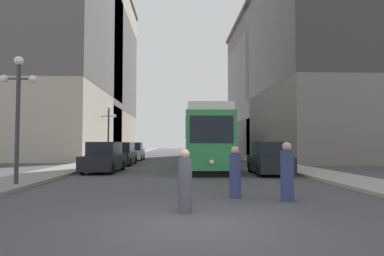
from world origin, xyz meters
TOP-DOWN VIEW (x-y plane):
  - ground_plane at (0.00, 0.00)m, footprint 200.00×200.00m
  - sidewalk_left at (-7.40, 40.00)m, footprint 2.62×120.00m
  - sidewalk_right at (7.40, 40.00)m, footprint 2.62×120.00m
  - streetcar at (1.54, 15.82)m, footprint 2.99×13.42m
  - transit_bus at (4.46, 31.26)m, footprint 2.66×11.35m
  - parked_car_left_near at (-4.79, 26.55)m, footprint 1.93×4.70m
  - parked_car_left_mid at (-4.79, 19.32)m, footprint 1.94×4.91m
  - parked_car_right_far at (4.78, 11.03)m, footprint 2.07×4.41m
  - parked_car_left_far at (-4.79, 12.89)m, footprint 2.05×4.58m
  - pedestrian_crossing_near at (1.47, 3.34)m, footprint 0.37×0.37m
  - pedestrian_crossing_far at (-0.20, 1.13)m, footprint 0.36×0.36m
  - pedestrian_on_sidewalk at (2.93, 2.66)m, footprint 0.40×0.40m
  - lamp_post_left_near at (-6.69, 6.02)m, footprint 1.41×0.36m
  - lamp_post_left_far at (-6.69, 23.14)m, footprint 1.41×0.36m
  - building_left_corner at (-16.42, 47.73)m, footprint 16.02×24.26m
  - building_left_midblock at (-14.38, 32.31)m, footprint 11.95×21.26m
  - building_right_corner at (14.25, 41.74)m, footprint 11.69×17.60m
  - building_right_midblock at (15.59, 26.21)m, footprint 14.37×18.65m

SIDE VIEW (x-z plane):
  - ground_plane at x=0.00m, z-range 0.00..0.00m
  - sidewalk_left at x=-7.40m, z-range 0.00..0.15m
  - sidewalk_right at x=7.40m, z-range 0.00..0.15m
  - pedestrian_crossing_far at x=-0.20m, z-range -0.05..1.54m
  - pedestrian_crossing_near at x=1.47m, z-range -0.06..1.59m
  - pedestrian_on_sidewalk at x=2.93m, z-range -0.06..1.72m
  - parked_car_right_far at x=4.78m, z-range -0.07..1.75m
  - parked_car_left_far at x=-4.79m, z-range -0.07..1.75m
  - parked_car_left_near at x=-4.79m, z-range -0.07..1.75m
  - parked_car_left_mid at x=-4.79m, z-range -0.07..1.75m
  - transit_bus at x=4.46m, z-range 0.22..3.67m
  - streetcar at x=1.54m, z-range 0.16..4.05m
  - lamp_post_left_far at x=-6.69m, z-range 0.97..5.96m
  - lamp_post_left_near at x=-6.69m, z-range 0.97..6.02m
  - building_right_corner at x=14.25m, z-range 0.28..20.41m
  - building_left_corner at x=-16.42m, z-range 0.42..28.07m
  - building_right_midblock at x=15.59m, z-range 0.46..29.79m
  - building_left_midblock at x=-14.38m, z-range 0.49..31.80m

